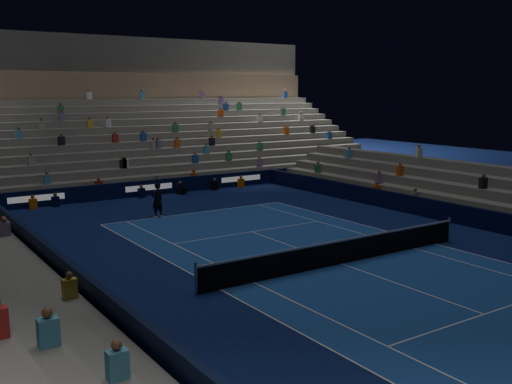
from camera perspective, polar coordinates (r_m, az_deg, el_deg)
The scene contains 9 objects.
ground at distance 23.53m, azimuth 8.21°, elevation -6.86°, with size 90.00×90.00×0.00m, color #0C184C.
court_surface at distance 23.53m, azimuth 8.21°, elevation -6.84°, with size 10.97×23.77×0.01m, color #1B4596.
sponsor_barrier_far at distance 38.83m, azimuth -10.31°, elevation 0.39°, with size 44.00×0.25×1.00m, color black.
sponsor_barrier_east at distance 30.60m, azimuth 21.90°, elevation -2.64°, with size 0.25×37.00×1.00m, color black.
sponsor_barrier_west at distance 18.63m, azimuth -14.93°, elevation -9.96°, with size 0.25×37.00×1.00m, color #081232.
grandstand_main at distance 47.23m, azimuth -15.01°, elevation 5.36°, with size 44.00×15.20×11.20m.
tennis_net at distance 23.40m, azimuth 8.24°, elevation -5.67°, with size 12.90×0.10×1.10m.
tennis_player at distance 31.92m, azimuth -9.47°, elevation -0.76°, with size 0.69×0.45×1.89m, color black.
broadcast_camera at distance 39.04m, azimuth -7.15°, elevation 0.20°, with size 0.55×0.91×0.54m.
Camera 1 is at (-15.19, -16.70, 6.66)m, focal length 41.63 mm.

